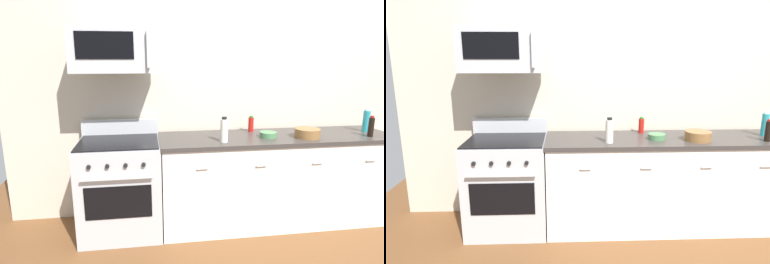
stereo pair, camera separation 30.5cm
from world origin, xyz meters
The scene contains 11 objects.
ground_plane centered at (0.00, 0.00, 0.00)m, with size 6.56×6.56×0.00m, color brown.
back_wall centered at (0.00, 0.41, 1.35)m, with size 5.46×0.10×2.70m, color beige.
counter_unit centered at (0.00, 0.00, 0.46)m, with size 2.37×0.66×0.92m.
range_oven centered at (-1.56, 0.00, 0.47)m, with size 0.76×0.69×1.07m.
microwave centered at (-1.56, 0.05, 1.75)m, with size 0.74×0.44×0.40m.
bottle_vinegar_white centered at (-0.59, -0.17, 1.03)m, with size 0.07×0.07×0.24m.
bottle_dish_soap centered at (0.99, 0.04, 1.04)m, with size 0.07×0.07×0.24m.
bottle_soy_sauce_dark centered at (0.89, -0.17, 1.02)m, with size 0.05×0.05×0.21m.
bottle_hot_sauce_red centered at (-0.21, 0.21, 1.00)m, with size 0.06×0.06×0.17m.
bowl_wooden_salad centered at (0.25, -0.12, 0.97)m, with size 0.24×0.24×0.09m.
bowl_green_glaze centered at (-0.12, -0.06, 0.95)m, with size 0.17×0.17×0.05m.
Camera 1 is at (-1.30, -2.99, 1.69)m, focal length 30.24 mm.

